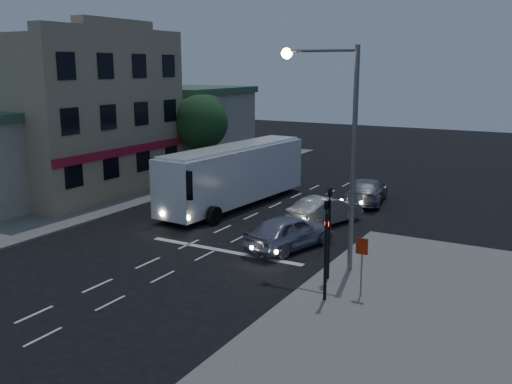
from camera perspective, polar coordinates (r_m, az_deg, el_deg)
The scene contains 15 objects.
ground at distance 25.99m, azimuth -9.34°, elevation -6.37°, with size 120.00×120.00×0.00m, color black.
sidewalk_near at distance 17.42m, azimuth 18.15°, elevation -16.52°, with size 12.00×24.00×0.12m, color slate.
sidewalk_far at distance 40.20m, azimuth -16.82°, elevation 0.08°, with size 12.00×50.00×0.12m, color slate.
road_markings at distance 27.83m, azimuth -3.01°, elevation -4.92°, with size 8.00×30.55×0.01m.
tour_bus at distance 34.39m, azimuth -2.14°, elevation 1.86°, with size 3.36×12.13×3.68m.
car_suv at distance 26.53m, azimuth 3.35°, elevation -3.98°, with size 1.92×4.76×1.62m, color #9A9AAF.
car_sedan_a at distance 30.79m, azimuth 6.95°, elevation -1.84°, with size 1.59×4.56×1.50m, color silver.
car_sedan_b at distance 36.00m, azimuth 11.00°, elevation 0.13°, with size 2.13×5.24×1.52m, color gray.
traffic_signal_main at distance 22.21m, azimuth 7.31°, elevation -3.03°, with size 0.25×0.35×4.10m.
traffic_signal_side at distance 20.20m, azimuth 7.04°, elevation -4.61°, with size 0.18×0.15×4.10m.
regulatory_sign at distance 20.99m, azimuth 10.52°, elevation -6.43°, with size 0.45×0.12×2.20m.
streetlight at distance 22.98m, azimuth 8.28°, elevation 5.88°, with size 3.32×0.44×9.00m.
main_building at distance 40.17m, azimuth -18.24°, elevation 7.35°, with size 10.12×12.00×11.00m.
low_building_north at distance 48.95m, azimuth -7.34°, elevation 6.60°, with size 9.40×9.40×6.50m.
street_tree at distance 41.75m, azimuth -5.58°, elevation 7.17°, with size 4.00×4.00×6.20m.
Camera 1 is at (15.50, -19.13, 8.33)m, focal length 40.00 mm.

